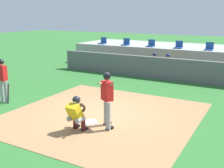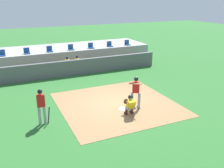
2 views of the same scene
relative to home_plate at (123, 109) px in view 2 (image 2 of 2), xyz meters
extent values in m
plane|color=#2D6B2D|center=(0.00, 0.80, -0.02)|extent=(80.00, 80.00, 0.00)
cube|color=#9E754C|center=(0.00, 0.80, -0.02)|extent=(6.40, 6.40, 0.01)
cube|color=white|center=(0.00, 0.00, 0.00)|extent=(0.62, 0.62, 0.02)
cylinder|color=#99999E|center=(0.57, 0.08, 0.44)|extent=(0.15, 0.15, 0.92)
cylinder|color=#99999E|center=(0.83, -0.24, 0.44)|extent=(0.15, 0.15, 0.92)
cube|color=red|center=(0.70, -0.08, 1.20)|extent=(0.45, 0.40, 0.60)
sphere|color=brown|center=(0.70, -0.08, 1.63)|extent=(0.21, 0.21, 0.21)
sphere|color=black|center=(0.70, -0.08, 1.66)|extent=(0.24, 0.24, 0.24)
cylinder|color=brown|center=(0.47, 0.08, 1.41)|extent=(0.17, 0.27, 0.17)
cylinder|color=brown|center=(0.67, 0.02, 1.41)|extent=(0.52, 0.40, 0.18)
cylinder|color=tan|center=(0.58, -0.21, 1.45)|extent=(0.35, 0.82, 0.24)
cube|color=black|center=(0.58, 0.14, 0.02)|extent=(0.18, 0.28, 0.09)
cube|color=black|center=(0.85, -0.18, 0.02)|extent=(0.18, 0.28, 0.09)
cylinder|color=gray|center=(-0.15, -0.77, 0.40)|extent=(0.18, 0.33, 0.16)
cylinder|color=#4C1919|center=(-0.14, -0.62, 0.19)|extent=(0.14, 0.14, 0.42)
cube|color=black|center=(-0.14, -0.56, 0.02)|extent=(0.12, 0.25, 0.08)
cylinder|color=gray|center=(0.17, -0.79, 0.40)|extent=(0.18, 0.33, 0.16)
cylinder|color=#4C1919|center=(0.18, -0.64, 0.19)|extent=(0.14, 0.14, 0.42)
cube|color=black|center=(0.18, -0.58, 0.02)|extent=(0.12, 0.25, 0.08)
cube|color=gold|center=(0.01, -0.83, 0.62)|extent=(0.43, 0.46, 0.57)
cube|color=#2D2D33|center=(0.01, -0.71, 0.62)|extent=(0.39, 0.27, 0.45)
sphere|color=beige|center=(0.01, -0.75, 0.96)|extent=(0.21, 0.21, 0.21)
sphere|color=#232328|center=(0.01, -0.73, 0.98)|extent=(0.25, 0.25, 0.25)
cylinder|color=beige|center=(-0.02, -0.61, 0.62)|extent=(0.13, 0.46, 0.10)
ellipsoid|color=brown|center=(-0.05, -0.38, 0.62)|extent=(0.29, 0.14, 0.30)
sphere|color=white|center=(-0.04, 0.46, 0.69)|extent=(0.07, 0.07, 0.07)
cylinder|color=#99999E|center=(-4.41, 0.18, 0.44)|extent=(0.14, 0.14, 0.92)
cylinder|color=#99999E|center=(-4.17, 0.18, 0.44)|extent=(0.14, 0.14, 0.92)
cube|color=red|center=(-4.29, 0.18, 1.20)|extent=(0.36, 0.22, 0.60)
sphere|color=tan|center=(-4.29, 0.18, 1.62)|extent=(0.20, 0.20, 0.20)
sphere|color=black|center=(-4.29, 0.18, 1.65)|extent=(0.23, 0.23, 0.23)
cylinder|color=#333338|center=(-3.99, 0.13, 0.40)|extent=(0.18, 0.06, 0.85)
cube|color=#59595E|center=(0.00, 7.30, 0.58)|extent=(13.00, 0.30, 1.20)
cube|color=olive|center=(0.00, 8.30, 0.20)|extent=(11.80, 0.44, 0.45)
cylinder|color=#939399|center=(-1.01, 8.05, 0.47)|extent=(0.15, 0.40, 0.15)
cylinder|color=#939399|center=(-1.01, 7.85, 0.20)|extent=(0.13, 0.13, 0.45)
cube|color=maroon|center=(-1.01, 7.80, 0.02)|extent=(0.11, 0.24, 0.08)
cylinder|color=#939399|center=(-0.75, 8.05, 0.47)|extent=(0.15, 0.40, 0.15)
cylinder|color=#939399|center=(-0.75, 7.85, 0.20)|extent=(0.13, 0.13, 0.45)
cube|color=maroon|center=(-0.75, 7.80, 0.02)|extent=(0.11, 0.24, 0.08)
cube|color=gold|center=(-0.88, 8.27, 0.74)|extent=(0.36, 0.22, 0.54)
sphere|color=brown|center=(-0.88, 8.27, 1.13)|extent=(0.20, 0.20, 0.20)
sphere|color=navy|center=(-0.88, 8.27, 1.17)|extent=(0.22, 0.22, 0.22)
cylinder|color=brown|center=(-1.08, 8.13, 0.63)|extent=(0.09, 0.41, 0.22)
cylinder|color=brown|center=(-0.68, 8.13, 0.63)|extent=(0.09, 0.41, 0.22)
cylinder|color=#939399|center=(-0.19, 8.05, 0.47)|extent=(0.15, 0.40, 0.15)
cylinder|color=#939399|center=(-0.19, 7.85, 0.20)|extent=(0.13, 0.13, 0.45)
cube|color=maroon|center=(-0.19, 7.80, 0.02)|extent=(0.11, 0.24, 0.08)
cylinder|color=#939399|center=(0.07, 8.05, 0.47)|extent=(0.15, 0.40, 0.15)
cylinder|color=#939399|center=(0.07, 7.85, 0.20)|extent=(0.13, 0.13, 0.45)
cube|color=maroon|center=(0.07, 7.80, 0.02)|extent=(0.11, 0.24, 0.08)
cube|color=gold|center=(-0.06, 8.27, 0.74)|extent=(0.36, 0.22, 0.54)
sphere|color=brown|center=(-0.06, 8.27, 1.13)|extent=(0.20, 0.20, 0.20)
sphere|color=navy|center=(-0.06, 8.27, 1.17)|extent=(0.22, 0.22, 0.22)
cylinder|color=brown|center=(-0.26, 8.13, 0.63)|extent=(0.09, 0.41, 0.22)
cylinder|color=brown|center=(0.14, 8.13, 0.63)|extent=(0.09, 0.41, 0.22)
cube|color=#9E9E99|center=(0.00, 11.70, 0.68)|extent=(15.00, 4.40, 1.40)
cube|color=#1E478C|center=(-5.57, 10.10, 1.42)|extent=(0.46, 0.46, 0.08)
cube|color=#1E478C|center=(-5.57, 10.30, 1.66)|extent=(0.46, 0.06, 0.40)
cube|color=#1E478C|center=(-3.71, 10.10, 1.42)|extent=(0.46, 0.46, 0.08)
cube|color=#1E478C|center=(-3.71, 10.30, 1.66)|extent=(0.46, 0.06, 0.40)
cube|color=#1E478C|center=(-1.86, 10.10, 1.42)|extent=(0.46, 0.46, 0.08)
cube|color=#1E478C|center=(-1.86, 10.30, 1.66)|extent=(0.46, 0.06, 0.40)
cube|color=#1E478C|center=(0.00, 10.10, 1.42)|extent=(0.46, 0.46, 0.08)
cube|color=#1E478C|center=(0.00, 10.30, 1.66)|extent=(0.46, 0.06, 0.40)
cube|color=#1E478C|center=(1.86, 10.10, 1.42)|extent=(0.46, 0.46, 0.08)
cube|color=#1E478C|center=(1.86, 10.30, 1.66)|extent=(0.46, 0.06, 0.40)
cube|color=#1E478C|center=(3.71, 10.10, 1.42)|extent=(0.46, 0.46, 0.08)
cube|color=#1E478C|center=(3.71, 10.30, 1.66)|extent=(0.46, 0.06, 0.40)
cube|color=#1E478C|center=(5.57, 10.10, 1.42)|extent=(0.46, 0.46, 0.08)
cube|color=#1E478C|center=(5.57, 10.30, 1.66)|extent=(0.46, 0.06, 0.40)
camera|label=1|loc=(4.79, -7.15, 3.48)|focal=44.33mm
camera|label=2|loc=(-5.74, -11.10, 5.85)|focal=40.22mm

